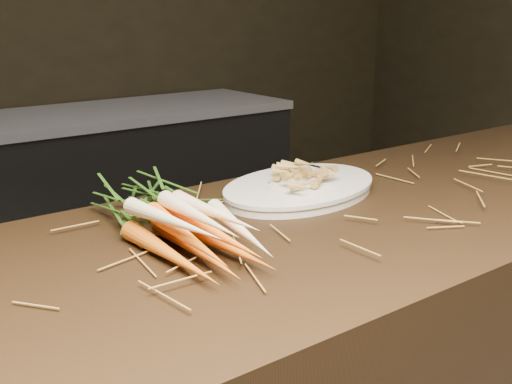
% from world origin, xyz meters
% --- Properties ---
extents(back_counter, '(1.82, 0.62, 0.84)m').
position_xyz_m(back_counter, '(0.30, 2.18, 0.42)').
color(back_counter, black).
rests_on(back_counter, ground).
extents(straw_bedding, '(1.40, 0.60, 0.02)m').
position_xyz_m(straw_bedding, '(0.00, 0.30, 0.91)').
color(straw_bedding, '#AB7633').
rests_on(straw_bedding, main_counter).
extents(root_veg_bunch, '(0.20, 0.53, 0.10)m').
position_xyz_m(root_veg_bunch, '(-0.36, 0.41, 0.95)').
color(root_veg_bunch, '#E45708').
rests_on(root_veg_bunch, main_counter).
extents(serving_platter, '(0.45, 0.35, 0.02)m').
position_xyz_m(serving_platter, '(0.01, 0.45, 0.91)').
color(serving_platter, white).
rests_on(serving_platter, main_counter).
extents(roasted_veg_heap, '(0.22, 0.18, 0.04)m').
position_xyz_m(roasted_veg_heap, '(0.01, 0.45, 0.94)').
color(roasted_veg_heap, olive).
rests_on(roasted_veg_heap, serving_platter).
extents(serving_fork, '(0.03, 0.15, 0.00)m').
position_xyz_m(serving_fork, '(0.15, 0.47, 0.92)').
color(serving_fork, silver).
rests_on(serving_fork, serving_platter).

